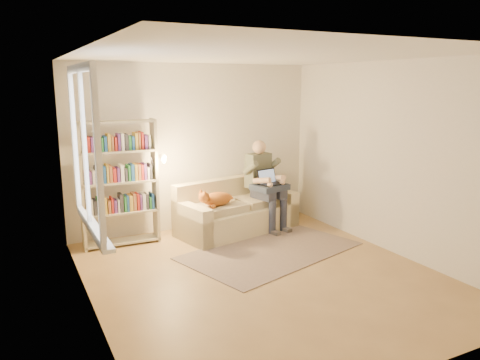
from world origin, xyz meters
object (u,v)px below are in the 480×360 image
person (264,180)px  laptop (269,181)px  cat (217,198)px  sofa (236,213)px  bookshelf (119,177)px

person → laptop: bearing=-92.0°
person → cat: bearing=178.4°
sofa → bookshelf: bearing=162.8°
sofa → bookshelf: 1.90m
cat → laptop: 0.94m
sofa → laptop: size_ratio=4.99×
person → bookshelf: size_ratio=0.78×
laptop → cat: bearing=170.3°
laptop → bookshelf: (-2.25, 0.34, 0.20)m
laptop → bookshelf: bearing=159.5°
cat → bookshelf: bearing=152.3°
bookshelf → person: bearing=-3.6°
sofa → person: (0.47, -0.05, 0.50)m
cat → bookshelf: bookshelf is taller
sofa → person: bearing=-18.2°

